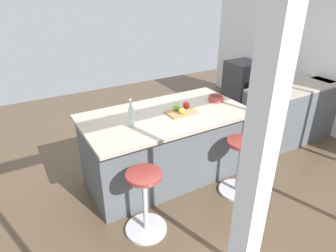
{
  "coord_description": "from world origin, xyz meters",
  "views": [
    {
      "loc": [
        1.78,
        2.96,
        2.39
      ],
      "look_at": [
        0.18,
        0.21,
        0.81
      ],
      "focal_mm": 31.47,
      "sensor_mm": 36.0,
      "label": 1
    }
  ],
  "objects_px": {
    "stool_by_window": "(239,169)",
    "water_bottle": "(131,116)",
    "kitchen_island": "(164,146)",
    "apple_red": "(186,105)",
    "fruit_bowl": "(216,98)",
    "oven_range": "(242,83)",
    "apple_yellow": "(182,111)",
    "stool_middle": "(145,205)",
    "apple_green": "(176,107)",
    "cutting_board": "(181,112)"
  },
  "relations": [
    {
      "from": "stool_by_window",
      "to": "apple_yellow",
      "type": "distance_m",
      "value": 0.99
    },
    {
      "from": "stool_middle",
      "to": "fruit_bowl",
      "type": "xyz_separation_m",
      "value": [
        -1.41,
        -0.71,
        0.65
      ]
    },
    {
      "from": "cutting_board",
      "to": "apple_yellow",
      "type": "xyz_separation_m",
      "value": [
        0.03,
        0.06,
        0.05
      ]
    },
    {
      "from": "stool_by_window",
      "to": "water_bottle",
      "type": "height_order",
      "value": "water_bottle"
    },
    {
      "from": "kitchen_island",
      "to": "fruit_bowl",
      "type": "height_order",
      "value": "fruit_bowl"
    },
    {
      "from": "kitchen_island",
      "to": "cutting_board",
      "type": "xyz_separation_m",
      "value": [
        -0.17,
        0.12,
        0.48
      ]
    },
    {
      "from": "oven_range",
      "to": "cutting_board",
      "type": "bearing_deg",
      "value": 32.46
    },
    {
      "from": "oven_range",
      "to": "kitchen_island",
      "type": "xyz_separation_m",
      "value": [
        2.75,
        1.52,
        0.03
      ]
    },
    {
      "from": "oven_range",
      "to": "cutting_board",
      "type": "xyz_separation_m",
      "value": [
        2.58,
        1.64,
        0.51
      ]
    },
    {
      "from": "apple_red",
      "to": "fruit_bowl",
      "type": "height_order",
      "value": "apple_red"
    },
    {
      "from": "kitchen_island",
      "to": "apple_red",
      "type": "xyz_separation_m",
      "value": [
        -0.28,
        0.06,
        0.53
      ]
    },
    {
      "from": "kitchen_island",
      "to": "apple_red",
      "type": "relative_size",
      "value": 24.46
    },
    {
      "from": "oven_range",
      "to": "cutting_board",
      "type": "relative_size",
      "value": 2.49
    },
    {
      "from": "kitchen_island",
      "to": "apple_red",
      "type": "bearing_deg",
      "value": 168.36
    },
    {
      "from": "water_bottle",
      "to": "apple_green",
      "type": "bearing_deg",
      "value": -172.66
    },
    {
      "from": "kitchen_island",
      "to": "fruit_bowl",
      "type": "relative_size",
      "value": 10.23
    },
    {
      "from": "oven_range",
      "to": "kitchen_island",
      "type": "bearing_deg",
      "value": 28.94
    },
    {
      "from": "kitchen_island",
      "to": "apple_yellow",
      "type": "distance_m",
      "value": 0.58
    },
    {
      "from": "oven_range",
      "to": "stool_by_window",
      "type": "xyz_separation_m",
      "value": [
        2.12,
        2.24,
        -0.1
      ]
    },
    {
      "from": "kitchen_island",
      "to": "stool_middle",
      "type": "distance_m",
      "value": 0.97
    },
    {
      "from": "oven_range",
      "to": "apple_red",
      "type": "bearing_deg",
      "value": 32.6
    },
    {
      "from": "apple_green",
      "to": "fruit_bowl",
      "type": "xyz_separation_m",
      "value": [
        -0.64,
        -0.05,
        -0.02
      ]
    },
    {
      "from": "stool_middle",
      "to": "water_bottle",
      "type": "relative_size",
      "value": 2.33
    },
    {
      "from": "oven_range",
      "to": "fruit_bowl",
      "type": "height_order",
      "value": "fruit_bowl"
    },
    {
      "from": "apple_green",
      "to": "apple_red",
      "type": "bearing_deg",
      "value": -177.39
    },
    {
      "from": "cutting_board",
      "to": "fruit_bowl",
      "type": "relative_size",
      "value": 1.83
    },
    {
      "from": "kitchen_island",
      "to": "stool_by_window",
      "type": "height_order",
      "value": "kitchen_island"
    },
    {
      "from": "water_bottle",
      "to": "kitchen_island",
      "type": "bearing_deg",
      "value": -163.43
    },
    {
      "from": "oven_range",
      "to": "cutting_board",
      "type": "height_order",
      "value": "cutting_board"
    },
    {
      "from": "apple_red",
      "to": "fruit_bowl",
      "type": "bearing_deg",
      "value": -175.15
    },
    {
      "from": "water_bottle",
      "to": "stool_by_window",
      "type": "bearing_deg",
      "value": 152.75
    },
    {
      "from": "apple_yellow",
      "to": "water_bottle",
      "type": "relative_size",
      "value": 0.24
    },
    {
      "from": "apple_red",
      "to": "water_bottle",
      "type": "bearing_deg",
      "value": 6.45
    },
    {
      "from": "kitchen_island",
      "to": "stool_middle",
      "type": "relative_size",
      "value": 2.76
    },
    {
      "from": "oven_range",
      "to": "stool_middle",
      "type": "distance_m",
      "value": 4.06
    },
    {
      "from": "kitchen_island",
      "to": "fruit_bowl",
      "type": "bearing_deg",
      "value": 178.84
    },
    {
      "from": "cutting_board",
      "to": "apple_green",
      "type": "xyz_separation_m",
      "value": [
        0.04,
        -0.05,
        0.05
      ]
    },
    {
      "from": "apple_green",
      "to": "apple_yellow",
      "type": "bearing_deg",
      "value": 92.66
    },
    {
      "from": "stool_middle",
      "to": "water_bottle",
      "type": "distance_m",
      "value": 0.94
    },
    {
      "from": "oven_range",
      "to": "water_bottle",
      "type": "xyz_separation_m",
      "value": [
        3.24,
        1.67,
        0.63
      ]
    },
    {
      "from": "apple_red",
      "to": "fruit_bowl",
      "type": "distance_m",
      "value": 0.5
    },
    {
      "from": "oven_range",
      "to": "apple_yellow",
      "type": "xyz_separation_m",
      "value": [
        2.61,
        1.7,
        0.56
      ]
    },
    {
      "from": "stool_by_window",
      "to": "apple_green",
      "type": "distance_m",
      "value": 1.06
    },
    {
      "from": "stool_middle",
      "to": "oven_range",
      "type": "bearing_deg",
      "value": -146.46
    },
    {
      "from": "kitchen_island",
      "to": "cutting_board",
      "type": "relative_size",
      "value": 5.58
    },
    {
      "from": "oven_range",
      "to": "apple_red",
      "type": "xyz_separation_m",
      "value": [
        2.47,
        1.58,
        0.57
      ]
    },
    {
      "from": "cutting_board",
      "to": "apple_green",
      "type": "height_order",
      "value": "apple_green"
    },
    {
      "from": "kitchen_island",
      "to": "apple_green",
      "type": "xyz_separation_m",
      "value": [
        -0.14,
        0.06,
        0.53
      ]
    },
    {
      "from": "cutting_board",
      "to": "water_bottle",
      "type": "bearing_deg",
      "value": 2.2
    },
    {
      "from": "stool_by_window",
      "to": "apple_red",
      "type": "relative_size",
      "value": 8.87
    }
  ]
}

